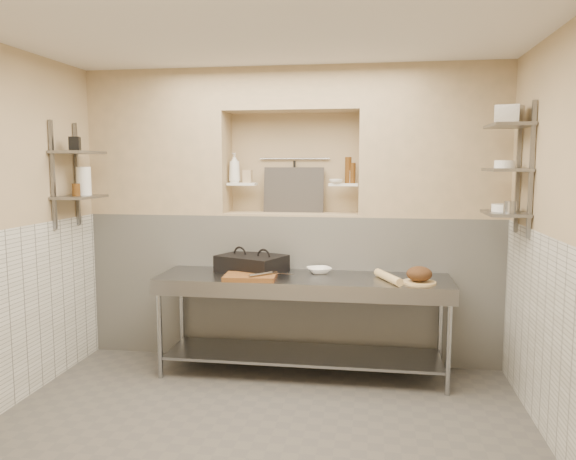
% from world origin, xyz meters
% --- Properties ---
extents(floor, '(4.00, 3.90, 0.10)m').
position_xyz_m(floor, '(0.00, 0.00, -0.05)').
color(floor, '#55504B').
rests_on(floor, ground).
extents(ceiling, '(4.00, 3.90, 0.10)m').
position_xyz_m(ceiling, '(0.00, 0.00, 2.85)').
color(ceiling, silver).
rests_on(ceiling, ground).
extents(wall_back, '(4.00, 0.10, 2.80)m').
position_xyz_m(wall_back, '(0.00, 2.00, 1.40)').
color(wall_back, tan).
rests_on(wall_back, ground).
extents(wall_front, '(4.00, 0.10, 2.80)m').
position_xyz_m(wall_front, '(0.00, -2.00, 1.40)').
color(wall_front, tan).
rests_on(wall_front, ground).
extents(backwall_lower, '(4.00, 0.40, 1.40)m').
position_xyz_m(backwall_lower, '(0.00, 1.75, 0.70)').
color(backwall_lower, silver).
rests_on(backwall_lower, floor).
extents(alcove_sill, '(1.30, 0.40, 0.02)m').
position_xyz_m(alcove_sill, '(0.00, 1.75, 1.41)').
color(alcove_sill, tan).
rests_on(alcove_sill, backwall_lower).
extents(backwall_pillar_left, '(1.35, 0.40, 1.40)m').
position_xyz_m(backwall_pillar_left, '(-1.33, 1.75, 2.10)').
color(backwall_pillar_left, tan).
rests_on(backwall_pillar_left, backwall_lower).
extents(backwall_pillar_right, '(1.35, 0.40, 1.40)m').
position_xyz_m(backwall_pillar_right, '(1.33, 1.75, 2.10)').
color(backwall_pillar_right, tan).
rests_on(backwall_pillar_right, backwall_lower).
extents(backwall_header, '(1.30, 0.40, 0.40)m').
position_xyz_m(backwall_header, '(0.00, 1.75, 2.60)').
color(backwall_header, tan).
rests_on(backwall_header, backwall_lower).
extents(wainscot_right, '(0.02, 3.90, 1.40)m').
position_xyz_m(wainscot_right, '(1.99, 0.00, 0.70)').
color(wainscot_right, silver).
rests_on(wainscot_right, floor).
extents(alcove_shelf_left, '(0.28, 0.16, 0.02)m').
position_xyz_m(alcove_shelf_left, '(-0.50, 1.75, 1.70)').
color(alcove_shelf_left, white).
rests_on(alcove_shelf_left, backwall_lower).
extents(alcove_shelf_right, '(0.28, 0.16, 0.02)m').
position_xyz_m(alcove_shelf_right, '(0.50, 1.75, 1.70)').
color(alcove_shelf_right, white).
rests_on(alcove_shelf_right, backwall_lower).
extents(utensil_rail, '(0.70, 0.02, 0.02)m').
position_xyz_m(utensil_rail, '(0.00, 1.92, 1.95)').
color(utensil_rail, gray).
rests_on(utensil_rail, wall_back).
extents(hanging_steel, '(0.02, 0.02, 0.30)m').
position_xyz_m(hanging_steel, '(0.00, 1.90, 1.78)').
color(hanging_steel, black).
rests_on(hanging_steel, utensil_rail).
extents(splash_panel, '(0.60, 0.08, 0.45)m').
position_xyz_m(splash_panel, '(0.00, 1.85, 1.64)').
color(splash_panel, '#383330').
rests_on(splash_panel, alcove_sill).
extents(shelf_rail_left_a, '(0.03, 0.03, 0.95)m').
position_xyz_m(shelf_rail_left_a, '(-1.98, 1.25, 1.80)').
color(shelf_rail_left_a, slate).
rests_on(shelf_rail_left_a, wall_left).
extents(shelf_rail_left_b, '(0.03, 0.03, 0.95)m').
position_xyz_m(shelf_rail_left_b, '(-1.98, 0.85, 1.80)').
color(shelf_rail_left_b, slate).
rests_on(shelf_rail_left_b, wall_left).
extents(wall_shelf_left_lower, '(0.30, 0.50, 0.02)m').
position_xyz_m(wall_shelf_left_lower, '(-1.84, 1.05, 1.60)').
color(wall_shelf_left_lower, slate).
rests_on(wall_shelf_left_lower, wall_left).
extents(wall_shelf_left_upper, '(0.30, 0.50, 0.03)m').
position_xyz_m(wall_shelf_left_upper, '(-1.84, 1.05, 2.00)').
color(wall_shelf_left_upper, slate).
rests_on(wall_shelf_left_upper, wall_left).
extents(shelf_rail_right_a, '(0.03, 0.03, 1.05)m').
position_xyz_m(shelf_rail_right_a, '(1.98, 1.25, 1.85)').
color(shelf_rail_right_a, slate).
rests_on(shelf_rail_right_a, wall_right).
extents(shelf_rail_right_b, '(0.03, 0.03, 1.05)m').
position_xyz_m(shelf_rail_right_b, '(1.98, 0.85, 1.85)').
color(shelf_rail_right_b, slate).
rests_on(shelf_rail_right_b, wall_right).
extents(wall_shelf_right_lower, '(0.30, 0.50, 0.02)m').
position_xyz_m(wall_shelf_right_lower, '(1.84, 1.05, 1.50)').
color(wall_shelf_right_lower, slate).
rests_on(wall_shelf_right_lower, wall_right).
extents(wall_shelf_right_mid, '(0.30, 0.50, 0.02)m').
position_xyz_m(wall_shelf_right_mid, '(1.84, 1.05, 1.85)').
color(wall_shelf_right_mid, slate).
rests_on(wall_shelf_right_mid, wall_right).
extents(wall_shelf_right_upper, '(0.30, 0.50, 0.03)m').
position_xyz_m(wall_shelf_right_upper, '(1.84, 1.05, 2.20)').
color(wall_shelf_right_upper, slate).
rests_on(wall_shelf_right_upper, wall_right).
extents(prep_table, '(2.60, 0.70, 0.90)m').
position_xyz_m(prep_table, '(0.18, 1.18, 0.64)').
color(prep_table, gray).
rests_on(prep_table, floor).
extents(panini_press, '(0.69, 0.61, 0.16)m').
position_xyz_m(panini_press, '(-0.32, 1.34, 0.98)').
color(panini_press, black).
rests_on(panini_press, prep_table).
extents(cutting_board, '(0.47, 0.34, 0.04)m').
position_xyz_m(cutting_board, '(-0.26, 1.01, 0.92)').
color(cutting_board, brown).
rests_on(cutting_board, prep_table).
extents(knife_blade, '(0.27, 0.09, 0.01)m').
position_xyz_m(knife_blade, '(-0.01, 1.08, 0.95)').
color(knife_blade, gray).
rests_on(knife_blade, cutting_board).
extents(tongs, '(0.18, 0.20, 0.02)m').
position_xyz_m(tongs, '(-0.16, 0.97, 0.96)').
color(tongs, gray).
rests_on(tongs, cutting_board).
extents(mixing_bowl, '(0.29, 0.29, 0.05)m').
position_xyz_m(mixing_bowl, '(0.30, 1.37, 0.93)').
color(mixing_bowl, white).
rests_on(mixing_bowl, prep_table).
extents(rolling_pin, '(0.24, 0.45, 0.07)m').
position_xyz_m(rolling_pin, '(0.92, 1.10, 0.93)').
color(rolling_pin, '#D9B471').
rests_on(rolling_pin, prep_table).
extents(bread_board, '(0.28, 0.28, 0.02)m').
position_xyz_m(bread_board, '(1.18, 1.06, 0.91)').
color(bread_board, '#D9B471').
rests_on(bread_board, prep_table).
extents(bread_loaf, '(0.21, 0.21, 0.13)m').
position_xyz_m(bread_loaf, '(1.18, 1.06, 0.98)').
color(bread_loaf, '#4C2D19').
rests_on(bread_loaf, bread_board).
extents(bottle_soap, '(0.13, 0.13, 0.29)m').
position_xyz_m(bottle_soap, '(-0.58, 1.74, 1.86)').
color(bottle_soap, white).
rests_on(bottle_soap, alcove_shelf_left).
extents(jar_alcove, '(0.08, 0.08, 0.13)m').
position_xyz_m(jar_alcove, '(-0.45, 1.75, 1.78)').
color(jar_alcove, tan).
rests_on(jar_alcove, alcove_shelf_left).
extents(bowl_alcove, '(0.13, 0.13, 0.04)m').
position_xyz_m(bowl_alcove, '(0.43, 1.70, 1.73)').
color(bowl_alcove, white).
rests_on(bowl_alcove, alcove_shelf_right).
extents(condiment_a, '(0.05, 0.05, 0.20)m').
position_xyz_m(condiment_a, '(0.59, 1.76, 1.81)').
color(condiment_a, '#4D2D0F').
rests_on(condiment_a, alcove_shelf_right).
extents(condiment_b, '(0.06, 0.06, 0.25)m').
position_xyz_m(condiment_b, '(0.54, 1.78, 1.84)').
color(condiment_b, '#4D2D0F').
rests_on(condiment_b, alcove_shelf_right).
extents(condiment_c, '(0.07, 0.07, 0.12)m').
position_xyz_m(condiment_c, '(0.58, 1.78, 1.77)').
color(condiment_c, white).
rests_on(condiment_c, alcove_shelf_right).
extents(jug_left, '(0.13, 0.13, 0.26)m').
position_xyz_m(jug_left, '(-1.84, 1.13, 1.74)').
color(jug_left, white).
rests_on(jug_left, wall_shelf_left_lower).
extents(jar_left, '(0.07, 0.07, 0.11)m').
position_xyz_m(jar_left, '(-1.84, 0.99, 1.67)').
color(jar_left, '#4D2D0F').
rests_on(jar_left, wall_shelf_left_lower).
extents(box_left_upper, '(0.11, 0.11, 0.12)m').
position_xyz_m(box_left_upper, '(-1.84, 1.00, 2.07)').
color(box_left_upper, black).
rests_on(box_left_upper, wall_shelf_left_upper).
extents(bowl_right, '(0.20, 0.20, 0.06)m').
position_xyz_m(bowl_right, '(1.84, 1.08, 1.54)').
color(bowl_right, white).
rests_on(bowl_right, wall_shelf_right_lower).
extents(canister_right, '(0.10, 0.10, 0.10)m').
position_xyz_m(canister_right, '(1.84, 0.89, 1.56)').
color(canister_right, gray).
rests_on(canister_right, wall_shelf_right_lower).
extents(bowl_right_mid, '(0.17, 0.17, 0.06)m').
position_xyz_m(bowl_right_mid, '(1.84, 1.12, 1.89)').
color(bowl_right_mid, white).
rests_on(bowl_right_mid, wall_shelf_right_mid).
extents(basket_right, '(0.25, 0.28, 0.14)m').
position_xyz_m(basket_right, '(1.84, 1.06, 2.28)').
color(basket_right, gray).
rests_on(basket_right, wall_shelf_right_upper).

